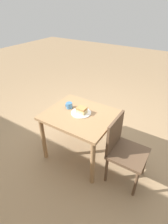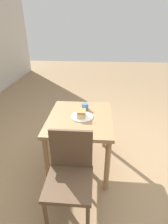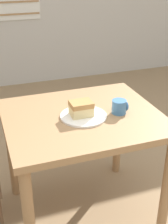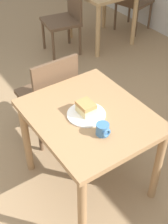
% 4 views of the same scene
% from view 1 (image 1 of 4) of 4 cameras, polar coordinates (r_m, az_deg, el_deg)
% --- Properties ---
extents(ground_plane, '(14.00, 14.00, 0.00)m').
position_cam_1_polar(ground_plane, '(3.15, 1.63, -7.16)').
color(ground_plane, '#997A56').
extents(dining_table_near, '(0.91, 0.78, 0.74)m').
position_cam_1_polar(dining_table_near, '(2.40, -1.32, -2.98)').
color(dining_table_near, '#9E754C').
rests_on(dining_table_near, ground_plane).
extents(chair_near_window, '(0.44, 0.44, 0.89)m').
position_cam_1_polar(chair_near_window, '(2.24, 12.73, -11.49)').
color(chair_near_window, brown).
rests_on(chair_near_window, ground_plane).
extents(plate, '(0.27, 0.27, 0.01)m').
position_cam_1_polar(plate, '(2.34, -0.94, -0.23)').
color(plate, white).
rests_on(plate, dining_table_near).
extents(cake_slice, '(0.13, 0.10, 0.08)m').
position_cam_1_polar(cake_slice, '(2.31, -0.79, 0.61)').
color(cake_slice, '#E5CC89').
rests_on(cake_slice, plate).
extents(coffee_mug, '(0.09, 0.09, 0.08)m').
position_cam_1_polar(coffee_mug, '(2.45, -4.92, 2.18)').
color(coffee_mug, teal).
rests_on(coffee_mug, dining_table_near).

